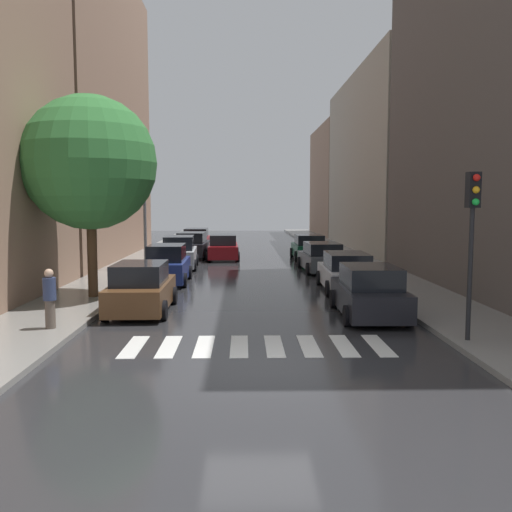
# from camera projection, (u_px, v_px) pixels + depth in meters

# --- Properties ---
(ground_plane) EXTENTS (28.00, 72.00, 0.04)m
(ground_plane) POSITION_uv_depth(u_px,v_px,m) (249.00, 259.00, 35.90)
(ground_plane) COLOR #2A2A2D
(sidewalk_left) EXTENTS (3.00, 72.00, 0.15)m
(sidewalk_left) POSITION_uv_depth(u_px,v_px,m) (149.00, 258.00, 35.74)
(sidewalk_left) COLOR gray
(sidewalk_left) RESTS_ON ground
(sidewalk_right) EXTENTS (3.00, 72.00, 0.15)m
(sidewalk_right) POSITION_uv_depth(u_px,v_px,m) (348.00, 258.00, 36.04)
(sidewalk_right) COLOR gray
(sidewalk_right) RESTS_ON ground
(crosswalk_stripes) EXTENTS (6.75, 2.20, 0.01)m
(crosswalk_stripes) POSITION_uv_depth(u_px,v_px,m) (257.00, 346.00, 14.13)
(crosswalk_stripes) COLOR silver
(crosswalk_stripes) RESTS_ON ground
(building_left_mid) EXTENTS (6.00, 19.57, 18.94)m
(building_left_mid) POSITION_uv_depth(u_px,v_px,m) (76.00, 111.00, 35.00)
(building_left_mid) COLOR #8C6B56
(building_left_mid) RESTS_ON ground
(building_right_mid) EXTENTS (6.00, 21.52, 13.44)m
(building_right_mid) POSITION_uv_depth(u_px,v_px,m) (389.00, 163.00, 42.60)
(building_right_mid) COLOR #9E9384
(building_right_mid) RESTS_ON ground
(building_right_far) EXTENTS (6.00, 15.22, 11.95)m
(building_right_far) POSITION_uv_depth(u_px,v_px,m) (345.00, 182.00, 61.19)
(building_right_far) COLOR #8C6B56
(building_right_far) RESTS_ON ground
(parked_car_left_nearest) EXTENTS (2.07, 4.23, 1.69)m
(parked_car_left_nearest) POSITION_uv_depth(u_px,v_px,m) (141.00, 289.00, 18.43)
(parked_car_left_nearest) COLOR brown
(parked_car_left_nearest) RESTS_ON ground
(parked_car_left_second) EXTENTS (2.03, 4.17, 1.78)m
(parked_car_left_second) POSITION_uv_depth(u_px,v_px,m) (167.00, 265.00, 25.02)
(parked_car_left_second) COLOR navy
(parked_car_left_second) RESTS_ON ground
(parked_car_left_third) EXTENTS (2.16, 4.41, 1.82)m
(parked_car_left_third) POSITION_uv_depth(u_px,v_px,m) (179.00, 253.00, 30.70)
(parked_car_left_third) COLOR #B2B7BF
(parked_car_left_third) RESTS_ON ground
(parked_car_left_fourth) EXTENTS (2.31, 4.85, 1.70)m
(parked_car_left_fourth) POSITION_uv_depth(u_px,v_px,m) (192.00, 246.00, 36.87)
(parked_car_left_fourth) COLOR black
(parked_car_left_fourth) RESTS_ON ground
(parked_car_left_fifth) EXTENTS (2.14, 4.56, 1.69)m
(parked_car_left_fifth) POSITION_uv_depth(u_px,v_px,m) (197.00, 240.00, 42.47)
(parked_car_left_fifth) COLOR maroon
(parked_car_left_fifth) RESTS_ON ground
(parked_car_right_nearest) EXTENTS (2.14, 4.41, 1.67)m
(parked_car_right_nearest) POSITION_uv_depth(u_px,v_px,m) (369.00, 293.00, 17.70)
(parked_car_right_nearest) COLOR black
(parked_car_right_nearest) RESTS_ON ground
(parked_car_right_second) EXTENTS (2.14, 4.71, 1.60)m
(parked_car_right_second) POSITION_uv_depth(u_px,v_px,m) (346.00, 273.00, 22.98)
(parked_car_right_second) COLOR silver
(parked_car_right_second) RESTS_ON ground
(parked_car_right_third) EXTENTS (2.29, 4.64, 1.56)m
(parked_car_right_third) POSITION_uv_depth(u_px,v_px,m) (322.00, 258.00, 29.35)
(parked_car_right_third) COLOR #474C51
(parked_car_right_third) RESTS_ON ground
(parked_car_right_fourth) EXTENTS (2.19, 4.05, 1.61)m
(parked_car_right_fourth) POSITION_uv_depth(u_px,v_px,m) (309.00, 248.00, 35.61)
(parked_car_right_fourth) COLOR #0C4C2D
(parked_car_right_fourth) RESTS_ON ground
(car_midroad) EXTENTS (2.18, 4.64, 1.63)m
(car_midroad) POSITION_uv_depth(u_px,v_px,m) (223.00, 248.00, 35.51)
(car_midroad) COLOR maroon
(car_midroad) RESTS_ON ground
(pedestrian_foreground) EXTENTS (0.36, 0.36, 1.69)m
(pedestrian_foreground) POSITION_uv_depth(u_px,v_px,m) (50.00, 297.00, 15.40)
(pedestrian_foreground) COLOR brown
(pedestrian_foreground) RESTS_ON sidewalk_left
(street_tree_left) EXTENTS (4.95, 4.95, 7.47)m
(street_tree_left) POSITION_uv_depth(u_px,v_px,m) (90.00, 163.00, 20.26)
(street_tree_left) COLOR #513823
(street_tree_left) RESTS_ON sidewalk_left
(traffic_light_right_corner) EXTENTS (0.30, 0.42, 4.30)m
(traffic_light_right_corner) POSITION_uv_depth(u_px,v_px,m) (472.00, 218.00, 13.86)
(traffic_light_right_corner) COLOR black
(traffic_light_right_corner) RESTS_ON sidewalk_right
(lamp_post_left) EXTENTS (0.60, 0.28, 7.25)m
(lamp_post_left) POSITION_uv_depth(u_px,v_px,m) (144.00, 190.00, 28.90)
(lamp_post_left) COLOR #595B60
(lamp_post_left) RESTS_ON sidewalk_left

